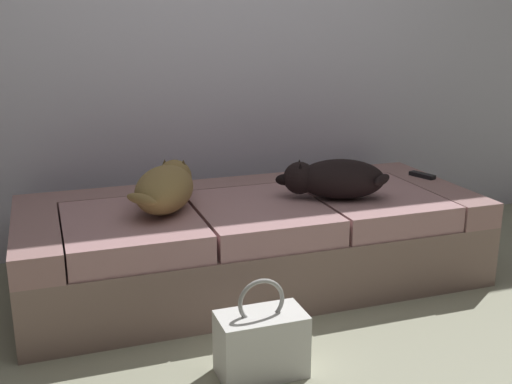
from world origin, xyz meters
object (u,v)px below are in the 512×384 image
Objects in this scene: couch at (253,241)px; tv_remote at (422,175)px; dog_dark at (334,179)px; dog_tan at (166,187)px; handbag at (261,343)px.

tv_remote reaches higher than couch.
couch is at bearing 166.32° from tv_remote.
dog_dark is at bearing 178.83° from tv_remote.
handbag is at bearing -77.74° from dog_tan.
dog_dark is at bearing -7.26° from dog_tan.
dog_tan is at bearing 102.26° from handbag.
handbag is at bearing -106.80° from couch.
dog_dark reaches higher than tv_remote.
dog_dark is at bearing -16.40° from couch.
dog_dark is 0.68m from tv_remote.
tv_remote is 0.40× the size of handbag.
tv_remote is (1.02, 0.10, 0.22)m from couch.
dog_tan is (-0.42, -0.01, 0.31)m from couch.
handbag is (-0.24, -0.81, -0.08)m from couch.
dog_tan is 0.80m from dog_dark.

